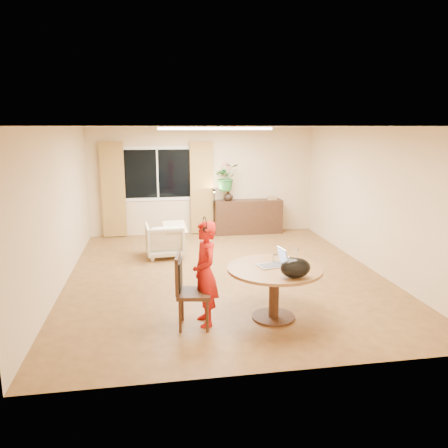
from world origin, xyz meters
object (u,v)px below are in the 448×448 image
object	(u,v)px
child	(205,274)
dining_table	(274,278)
dining_chair	(194,291)
sideboard	(248,217)
armchair	(165,240)

from	to	relation	value
child	dining_table	bearing A→B (deg)	81.99
child	dining_chair	bearing A→B (deg)	-73.31
dining_chair	sideboard	size ratio (longest dim) A/B	0.59
sideboard	dining_table	bearing A→B (deg)	-98.38
child	armchair	distance (m)	3.30
armchair	sideboard	xyz separation A→B (m)	(2.12, 1.68, 0.08)
dining_table	child	xyz separation A→B (m)	(-0.95, -0.01, 0.12)
dining_table	dining_chair	xyz separation A→B (m)	(-1.11, -0.08, -0.09)
dining_table	dining_chair	bearing A→B (deg)	-175.87
child	sideboard	bearing A→B (deg)	152.83
dining_table	sideboard	xyz separation A→B (m)	(0.73, 4.92, -0.16)
dining_chair	armchair	bearing A→B (deg)	103.93
dining_chair	child	bearing A→B (deg)	34.13
dining_table	child	world-z (taller)	child
dining_table	armchair	world-z (taller)	dining_table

